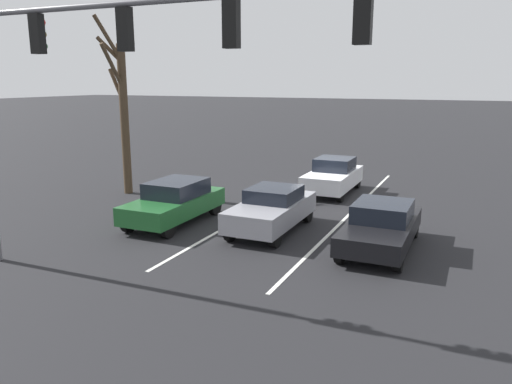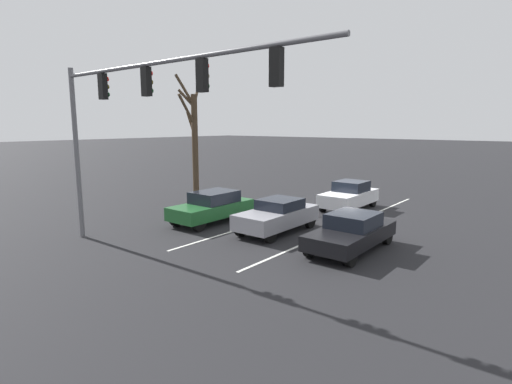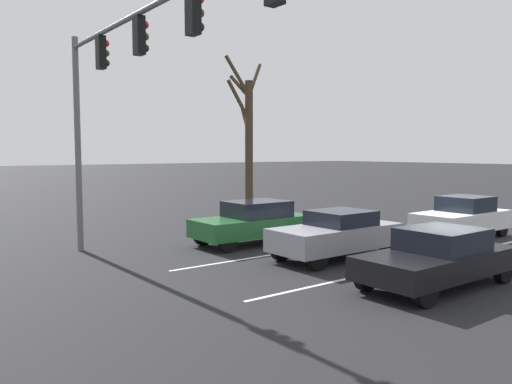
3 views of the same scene
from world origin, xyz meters
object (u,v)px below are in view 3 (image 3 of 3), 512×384
(car_darkgreen_rightlane_front, at_px, (253,222))
(bare_tree_near, at_px, (248,138))
(car_white_midlane_second, at_px, (462,217))
(car_gray_midlane_front, at_px, (337,234))
(traffic_signal_gantry, at_px, (128,68))
(car_black_leftlane_front, at_px, (438,257))

(car_darkgreen_rightlane_front, height_order, bare_tree_near, bare_tree_near)
(car_white_midlane_second, bearing_deg, bare_tree_near, 24.44)
(car_gray_midlane_front, height_order, bare_tree_near, bare_tree_near)
(car_gray_midlane_front, xyz_separation_m, car_white_midlane_second, (-0.30, -6.64, 0.02))
(traffic_signal_gantry, height_order, bare_tree_near, bare_tree_near)
(car_gray_midlane_front, relative_size, car_black_leftlane_front, 0.96)
(car_darkgreen_rightlane_front, relative_size, car_white_midlane_second, 1.03)
(traffic_signal_gantry, relative_size, bare_tree_near, 1.58)
(traffic_signal_gantry, xyz_separation_m, bare_tree_near, (6.52, -8.66, -1.54))
(car_gray_midlane_front, relative_size, bare_tree_near, 0.55)
(car_black_leftlane_front, relative_size, bare_tree_near, 0.58)
(traffic_signal_gantry, distance_m, bare_tree_near, 10.95)
(car_black_leftlane_front, xyz_separation_m, bare_tree_near, (12.18, -3.10, 3.23))
(car_darkgreen_rightlane_front, xyz_separation_m, car_black_leftlane_front, (-7.40, -0.15, -0.07))
(car_black_leftlane_front, bearing_deg, traffic_signal_gantry, 44.52)
(car_darkgreen_rightlane_front, bearing_deg, car_gray_midlane_front, -171.33)
(car_white_midlane_second, relative_size, traffic_signal_gantry, 0.35)
(car_black_leftlane_front, xyz_separation_m, traffic_signal_gantry, (5.66, 5.56, 4.77))
(car_darkgreen_rightlane_front, distance_m, traffic_signal_gantry, 7.38)
(bare_tree_near, bearing_deg, car_white_midlane_second, -155.56)
(car_white_midlane_second, height_order, bare_tree_near, bare_tree_near)
(car_black_leftlane_front, height_order, bare_tree_near, bare_tree_near)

